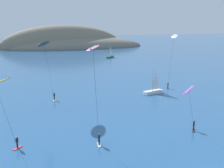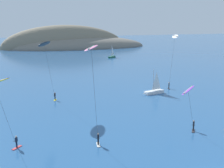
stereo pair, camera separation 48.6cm
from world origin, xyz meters
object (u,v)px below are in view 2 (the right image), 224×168
(sailboat_far, at_px, (112,56))
(kitesurfer_black, at_px, (45,48))
(kitesurfer_purple, at_px, (189,94))
(kitesurfer_pink, at_px, (92,59))
(kitesurfer_white, at_px, (175,41))
(sailboat_near, at_px, (153,91))

(sailboat_far, height_order, kitesurfer_black, kitesurfer_black)
(kitesurfer_purple, height_order, kitesurfer_pink, kitesurfer_pink)
(sailboat_far, relative_size, kitesurfer_white, 0.42)
(sailboat_far, height_order, kitesurfer_pink, kitesurfer_pink)
(sailboat_near, xyz_separation_m, kitesurfer_purple, (-9.58, -25.39, 6.33))
(sailboat_near, relative_size, sailboat_far, 1.05)
(kitesurfer_purple, height_order, kitesurfer_white, kitesurfer_white)
(sailboat_near, xyz_separation_m, sailboat_far, (15.94, 65.54, 0.00))
(sailboat_near, xyz_separation_m, kitesurfer_pink, (-22.91, -25.85, 11.66))
(kitesurfer_purple, bearing_deg, sailboat_far, 74.32)
(sailboat_near, height_order, kitesurfer_white, kitesurfer_white)
(sailboat_near, height_order, kitesurfer_pink, kitesurfer_pink)
(kitesurfer_purple, bearing_deg, sailboat_near, 69.33)
(kitesurfer_purple, distance_m, kitesurfer_black, 29.10)
(sailboat_far, distance_m, kitesurfer_black, 77.93)
(sailboat_near, relative_size, kitesurfer_black, 0.47)
(sailboat_near, height_order, kitesurfer_black, kitesurfer_black)
(kitesurfer_white, relative_size, kitesurfer_black, 1.07)
(kitesurfer_pink, bearing_deg, sailboat_far, 66.97)
(kitesurfer_pink, bearing_deg, kitesurfer_purple, 1.99)
(sailboat_near, relative_size, kitesurfer_white, 0.44)
(sailboat_far, relative_size, kitesurfer_black, 0.45)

